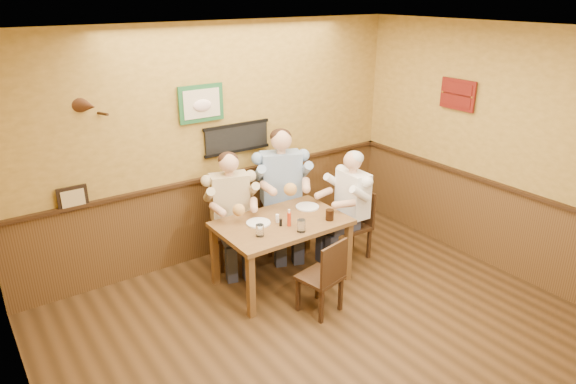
# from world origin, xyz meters

# --- Properties ---
(room) EXTENTS (5.02, 5.03, 2.81)m
(room) POSITION_xyz_m (0.13, 0.17, 1.69)
(room) COLOR #33210F
(room) RESTS_ON ground
(dining_table) EXTENTS (1.40, 0.90, 0.75)m
(dining_table) POSITION_xyz_m (0.19, 1.44, 0.66)
(dining_table) COLOR brown
(dining_table) RESTS_ON ground
(chair_back_left) EXTENTS (0.51, 0.51, 0.89)m
(chair_back_left) POSITION_xyz_m (-0.08, 2.11, 0.45)
(chair_back_left) COLOR #362111
(chair_back_left) RESTS_ON ground
(chair_back_right) EXTENTS (0.59, 0.59, 0.99)m
(chair_back_right) POSITION_xyz_m (0.64, 2.11, 0.50)
(chair_back_right) COLOR #362111
(chair_back_right) RESTS_ON ground
(chair_right_end) EXTENTS (0.41, 0.41, 0.86)m
(chair_right_end) POSITION_xyz_m (1.22, 1.44, 0.43)
(chair_right_end) COLOR #362111
(chair_right_end) RESTS_ON ground
(chair_near_side) EXTENTS (0.45, 0.45, 0.83)m
(chair_near_side) POSITION_xyz_m (0.18, 0.74, 0.42)
(chair_near_side) COLOR #362111
(chair_near_side) RESTS_ON ground
(diner_tan_shirt) EXTENTS (0.72, 0.72, 1.27)m
(diner_tan_shirt) POSITION_xyz_m (-0.08, 2.11, 0.64)
(diner_tan_shirt) COLOR beige
(diner_tan_shirt) RESTS_ON ground
(diner_blue_polo) EXTENTS (0.85, 0.85, 1.42)m
(diner_blue_polo) POSITION_xyz_m (0.64, 2.11, 0.71)
(diner_blue_polo) COLOR #7C96BA
(diner_blue_polo) RESTS_ON ground
(diner_white_elder) EXTENTS (0.59, 0.59, 1.23)m
(diner_white_elder) POSITION_xyz_m (1.22, 1.44, 0.61)
(diner_white_elder) COLOR white
(diner_white_elder) RESTS_ON ground
(water_glass_left) EXTENTS (0.09, 0.09, 0.13)m
(water_glass_left) POSITION_xyz_m (-0.19, 1.27, 0.81)
(water_glass_left) COLOR white
(water_glass_left) RESTS_ON dining_table
(water_glass_mid) EXTENTS (0.12, 0.12, 0.13)m
(water_glass_mid) POSITION_xyz_m (0.21, 1.11, 0.82)
(water_glass_mid) COLOR white
(water_glass_mid) RESTS_ON dining_table
(cola_tumbler) EXTENTS (0.10, 0.10, 0.12)m
(cola_tumbler) POSITION_xyz_m (0.64, 1.17, 0.81)
(cola_tumbler) COLOR black
(cola_tumbler) RESTS_ON dining_table
(hot_sauce_bottle) EXTENTS (0.05, 0.05, 0.17)m
(hot_sauce_bottle) POSITION_xyz_m (0.19, 1.30, 0.84)
(hot_sauce_bottle) COLOR #B93213
(hot_sauce_bottle) RESTS_ON dining_table
(salt_shaker) EXTENTS (0.05, 0.05, 0.09)m
(salt_shaker) POSITION_xyz_m (0.14, 1.44, 0.80)
(salt_shaker) COLOR white
(salt_shaker) RESTS_ON dining_table
(pepper_shaker) EXTENTS (0.03, 0.03, 0.08)m
(pepper_shaker) POSITION_xyz_m (0.12, 1.35, 0.79)
(pepper_shaker) COLOR black
(pepper_shaker) RESTS_ON dining_table
(plate_far_left) EXTENTS (0.31, 0.31, 0.02)m
(plate_far_left) POSITION_xyz_m (-0.05, 1.53, 0.76)
(plate_far_left) COLOR white
(plate_far_left) RESTS_ON dining_table
(plate_far_right) EXTENTS (0.33, 0.33, 0.02)m
(plate_far_right) POSITION_xyz_m (0.65, 1.58, 0.76)
(plate_far_right) COLOR white
(plate_far_right) RESTS_ON dining_table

